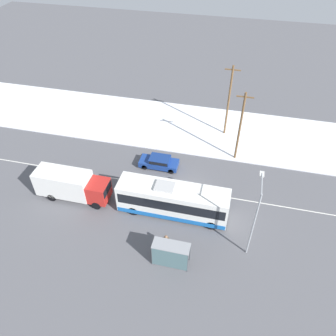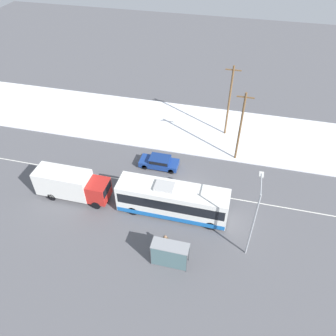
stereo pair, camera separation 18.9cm
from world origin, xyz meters
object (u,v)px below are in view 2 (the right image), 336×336
city_bus (172,200)px  sedan_car (159,162)px  bus_shelter (169,253)px  box_truck (71,184)px  pedestrian_at_stop (165,241)px  streetlamp (255,213)px  utility_pole_roadside (240,127)px  utility_pole_snowlot (229,101)px

city_bus → sedan_car: 7.04m
sedan_car → bus_shelter: size_ratio=1.41×
box_truck → bus_shelter: size_ratio=2.40×
pedestrian_at_stop → streetlamp: bearing=14.2°
bus_shelter → streetlamp: 7.66m
sedan_car → utility_pole_roadside: 9.72m
city_bus → box_truck: bearing=-178.5°
utility_pole_roadside → utility_pole_snowlot: bearing=110.2°
city_bus → pedestrian_at_stop: 4.27m
city_bus → box_truck: 10.39m
pedestrian_at_stop → bus_shelter: 1.87m
sedan_car → bus_shelter: 12.81m
city_bus → streetlamp: (7.31, -2.45, 2.96)m
sedan_car → box_truck: bearing=41.6°
box_truck → bus_shelter: (11.49, -5.53, -0.04)m
box_truck → pedestrian_at_stop: (10.74, -3.93, -0.67)m
pedestrian_at_stop → streetlamp: 8.03m
bus_shelter → utility_pole_roadside: (4.15, 15.65, 2.79)m
streetlamp → pedestrian_at_stop: bearing=-165.8°
streetlamp → utility_pole_snowlot: (-3.79, 17.03, 0.12)m
pedestrian_at_stop → sedan_car: bearing=107.7°
pedestrian_at_stop → utility_pole_snowlot: (3.16, 18.78, 3.73)m
city_bus → pedestrian_at_stop: city_bus is taller
utility_pole_roadside → utility_pole_snowlot: (-1.73, 4.73, 0.32)m
pedestrian_at_stop → city_bus: bearing=94.8°
city_bus → utility_pole_snowlot: 15.31m
sedan_car → utility_pole_roadside: bearing=-156.7°
utility_pole_snowlot → box_truck: bearing=-133.1°
sedan_car → city_bus: bearing=115.4°
streetlamp → utility_pole_snowlot: bearing=102.6°
sedan_car → streetlamp: bearing=139.6°
streetlamp → utility_pole_roadside: size_ratio=0.86×
bus_shelter → utility_pole_roadside: size_ratio=0.36×
city_bus → streetlamp: size_ratio=1.44×
sedan_car → pedestrian_at_stop: pedestrian_at_stop is taller
box_truck → sedan_car: (7.40, 6.58, -0.98)m
pedestrian_at_stop → bus_shelter: bearing=-64.9°
sedan_car → streetlamp: streetlamp is taller
pedestrian_at_stop → bus_shelter: (0.75, -1.59, 0.62)m
city_bus → utility_pole_snowlot: (3.51, 14.58, 3.09)m
pedestrian_at_stop → streetlamp: streetlamp is taller
city_bus → box_truck: size_ratio=1.42×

